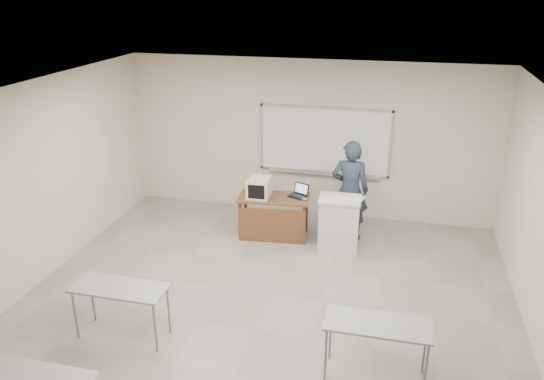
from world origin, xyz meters
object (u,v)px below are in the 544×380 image
(podium, at_px, (339,224))
(crt_monitor, at_px, (259,188))
(laptop, at_px, (298,193))
(instructor_desk, at_px, (272,211))
(keyboard, at_px, (350,196))
(mouse, at_px, (305,199))
(presenter, at_px, (350,190))
(whiteboard, at_px, (324,142))

(podium, height_order, crt_monitor, crt_monitor)
(podium, bearing_deg, crt_monitor, 168.20)
(laptop, bearing_deg, instructor_desk, -122.53)
(crt_monitor, relative_size, keyboard, 0.89)
(crt_monitor, xyz_separation_m, mouse, (0.80, 0.06, -0.16))
(podium, relative_size, mouse, 10.46)
(keyboard, relative_size, presenter, 0.27)
(keyboard, bearing_deg, whiteboard, 127.58)
(instructor_desk, relative_size, mouse, 13.48)
(instructor_desk, distance_m, mouse, 0.61)
(mouse, bearing_deg, whiteboard, 64.70)
(presenter, bearing_deg, laptop, 4.61)
(instructor_desk, bearing_deg, mouse, 5.03)
(mouse, bearing_deg, instructor_desk, 172.82)
(crt_monitor, distance_m, laptop, 0.69)
(laptop, bearing_deg, presenter, 30.92)
(crt_monitor, relative_size, laptop, 1.49)
(mouse, height_order, keyboard, keyboard)
(instructor_desk, height_order, mouse, mouse)
(crt_monitor, distance_m, mouse, 0.82)
(whiteboard, xyz_separation_m, crt_monitor, (-0.95, -1.22, -0.56))
(whiteboard, distance_m, mouse, 1.37)
(presenter, bearing_deg, crt_monitor, 9.56)
(podium, bearing_deg, whiteboard, 106.65)
(whiteboard, height_order, instructor_desk, whiteboard)
(presenter, bearing_deg, mouse, 17.07)
(whiteboard, bearing_deg, instructor_desk, -118.86)
(whiteboard, height_order, presenter, whiteboard)
(whiteboard, relative_size, mouse, 26.81)
(laptop, bearing_deg, crt_monitor, -137.54)
(whiteboard, height_order, crt_monitor, whiteboard)
(keyboard, distance_m, presenter, 0.49)
(instructor_desk, distance_m, podium, 1.22)
(keyboard, bearing_deg, presenter, 108.10)
(whiteboard, xyz_separation_m, keyboard, (0.65, -1.39, -0.50))
(mouse, height_order, presenter, presenter)
(instructor_desk, distance_m, presenter, 1.41)
(podium, bearing_deg, presenter, 77.48)
(whiteboard, height_order, keyboard, whiteboard)
(whiteboard, relative_size, keyboard, 5.10)
(podium, xyz_separation_m, mouse, (-0.65, 0.30, 0.28))
(keyboard, bearing_deg, instructor_desk, -172.51)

